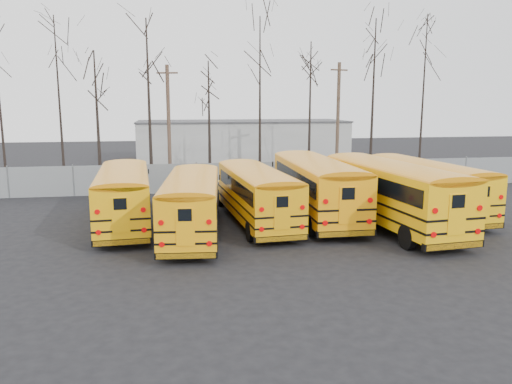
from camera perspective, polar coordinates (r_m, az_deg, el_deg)
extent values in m
plane|color=black|center=(23.26, 4.77, -4.96)|extent=(120.00, 120.00, 0.00)
cube|color=gray|center=(34.57, -0.17, 1.79)|extent=(40.00, 0.04, 2.00)
cube|color=#B9B9B4|center=(54.42, -1.61, 5.93)|extent=(22.00, 8.00, 4.00)
cylinder|color=black|center=(22.56, -17.69, -4.65)|extent=(0.32, 0.96, 0.95)
cylinder|color=black|center=(22.47, -12.24, -4.45)|extent=(0.32, 0.96, 0.95)
cylinder|color=black|center=(30.30, -16.56, -0.86)|extent=(0.32, 0.96, 0.95)
cylinder|color=black|center=(30.23, -12.52, -0.70)|extent=(0.32, 0.96, 0.95)
cube|color=#F9AD0B|center=(25.26, -14.89, -0.37)|extent=(2.87, 8.92, 2.22)
cube|color=#F9AD0B|center=(30.49, -14.57, 0.21)|extent=(2.22, 1.73, 0.95)
cube|color=black|center=(24.99, -14.95, 0.68)|extent=(2.86, 7.98, 0.66)
cube|color=black|center=(26.17, -14.77, -1.53)|extent=(3.00, 10.55, 0.09)
cube|color=black|center=(26.09, -14.82, -0.51)|extent=(3.00, 10.55, 0.09)
cube|color=black|center=(21.32, -15.06, -5.51)|extent=(2.43, 0.35, 0.26)
cube|color=black|center=(31.32, -14.49, -0.49)|extent=(2.28, 0.32, 0.25)
cube|color=#F9AD0B|center=(20.94, -15.21, -2.59)|extent=(0.71, 0.08, 1.47)
cylinder|color=#B20505|center=(21.14, -17.57, -4.44)|extent=(0.21, 0.05, 0.21)
cylinder|color=#B20505|center=(21.07, -12.68, -4.26)|extent=(0.21, 0.05, 0.21)
cylinder|color=#B20505|center=(20.95, -17.69, -2.19)|extent=(0.21, 0.05, 0.21)
cylinder|color=#B20505|center=(20.87, -12.77, -1.99)|extent=(0.21, 0.05, 0.21)
cylinder|color=black|center=(20.28, -10.73, -6.03)|extent=(0.35, 0.95, 0.93)
cylinder|color=black|center=(20.14, -4.78, -5.99)|extent=(0.35, 0.95, 0.93)
cylinder|color=black|center=(27.80, -8.90, -1.55)|extent=(0.35, 0.95, 0.93)
cylinder|color=black|center=(27.69, -4.58, -1.50)|extent=(0.35, 0.95, 0.93)
cube|color=#FFA30B|center=(22.84, -7.35, -1.29)|extent=(3.16, 8.80, 2.18)
cube|color=#FFA30B|center=(27.95, -6.74, -0.46)|extent=(2.23, 1.77, 0.93)
cube|color=black|center=(22.57, -7.41, -0.17)|extent=(3.11, 7.88, 0.65)
cube|color=black|center=(23.75, -7.21, -2.49)|extent=(3.35, 10.38, 0.08)
cube|color=black|center=(23.66, -7.23, -1.40)|extent=(3.35, 10.38, 0.08)
cube|color=black|center=(19.05, -7.99, -7.16)|extent=(2.38, 0.44, 0.26)
cube|color=black|center=(28.78, -6.65, -1.18)|extent=(2.23, 0.41, 0.24)
cube|color=#FFA30B|center=(18.65, -8.09, -4.00)|extent=(0.69, 0.11, 1.43)
cylinder|color=#B20505|center=(18.90, -10.72, -5.93)|extent=(0.21, 0.06, 0.20)
cylinder|color=#B20505|center=(18.77, -5.35, -5.90)|extent=(0.21, 0.06, 0.20)
cylinder|color=#B20505|center=(18.68, -10.81, -3.47)|extent=(0.21, 0.06, 0.20)
cylinder|color=#B20505|center=(18.55, -5.40, -3.43)|extent=(0.21, 0.06, 0.20)
cylinder|color=black|center=(22.03, -0.65, -4.53)|extent=(0.33, 0.95, 0.93)
cylinder|color=black|center=(22.59, 4.58, -4.19)|extent=(0.33, 0.95, 0.93)
cylinder|color=black|center=(29.52, -4.15, -0.75)|extent=(0.33, 0.95, 0.93)
cylinder|color=black|center=(29.94, -0.17, -0.57)|extent=(0.33, 0.95, 0.93)
cube|color=#EE9F0B|center=(24.91, 0.10, -0.21)|extent=(2.96, 8.82, 2.19)
cube|color=#EE9F0B|center=(29.94, -2.28, 0.33)|extent=(2.21, 1.73, 0.93)
cube|color=black|center=(24.65, 0.21, 0.83)|extent=(2.93, 7.89, 0.65)
cube|color=black|center=(25.79, -0.33, -1.38)|extent=(3.11, 10.42, 0.08)
cube|color=black|center=(25.70, -0.33, -0.36)|extent=(3.11, 10.42, 0.08)
cube|color=black|center=(21.18, 2.90, -5.28)|extent=(2.40, 0.38, 0.26)
cube|color=black|center=(30.75, -2.56, -0.38)|extent=(2.25, 0.35, 0.24)
cube|color=#EE9F0B|center=(20.81, 3.01, -2.38)|extent=(0.70, 0.09, 1.45)
cylinder|color=#B20505|center=(20.72, 0.65, -4.28)|extent=(0.21, 0.05, 0.21)
cylinder|color=#B20505|center=(21.22, 5.30, -3.98)|extent=(0.21, 0.05, 0.21)
cylinder|color=#B20505|center=(20.53, 0.66, -2.02)|extent=(0.21, 0.05, 0.21)
cylinder|color=#B20505|center=(21.03, 5.33, -1.76)|extent=(0.21, 0.05, 0.21)
cylinder|color=black|center=(22.97, 6.37, -3.83)|extent=(0.31, 1.05, 1.04)
cylinder|color=black|center=(23.69, 11.89, -3.56)|extent=(0.31, 1.05, 1.04)
cylinder|color=black|center=(31.31, 2.19, 0.00)|extent=(0.31, 1.05, 1.04)
cylinder|color=black|center=(31.84, 6.35, 0.12)|extent=(0.31, 1.05, 1.04)
cube|color=#FF9E0B|center=(26.23, 6.98, 0.65)|extent=(2.76, 9.74, 2.45)
cube|color=#FF9E0B|center=(31.82, 4.15, 1.10)|extent=(2.37, 1.81, 1.04)
cube|color=black|center=(25.94, 7.13, 1.76)|extent=(2.78, 8.69, 0.73)
cube|color=black|center=(27.20, 6.44, -0.61)|extent=(2.82, 11.53, 0.09)
cube|color=black|center=(27.11, 6.46, 0.47)|extent=(2.82, 11.53, 0.09)
cube|color=black|center=(22.07, 10.26, -4.66)|extent=(2.67, 0.27, 0.29)
cube|color=black|center=(32.72, 3.81, 0.34)|extent=(2.51, 0.25, 0.27)
cube|color=#FF9E0B|center=(21.68, 10.46, -1.54)|extent=(0.78, 0.05, 1.62)
cylinder|color=#B20505|center=(21.53, 7.91, -3.54)|extent=(0.23, 0.05, 0.23)
cylinder|color=#B20505|center=(22.17, 12.83, -3.30)|extent=(0.23, 0.05, 0.23)
cylinder|color=#B20505|center=(21.32, 7.97, -1.09)|extent=(0.23, 0.05, 0.23)
cylinder|color=#B20505|center=(21.97, 12.93, -0.92)|extent=(0.23, 0.05, 0.23)
cylinder|color=black|center=(21.83, 16.92, -4.95)|extent=(0.39, 1.08, 1.06)
cylinder|color=black|center=(23.16, 21.98, -4.39)|extent=(0.39, 1.08, 1.06)
cylinder|color=black|center=(29.55, 7.84, -0.68)|extent=(0.39, 1.08, 1.06)
cylinder|color=black|center=(30.55, 11.99, -0.46)|extent=(0.39, 1.08, 1.06)
cube|color=#FFB40B|center=(25.05, 15.27, -0.02)|extent=(3.53, 10.06, 2.49)
cube|color=#FFB40B|center=(30.27, 9.69, 0.54)|extent=(2.54, 2.01, 1.06)
cube|color=black|center=(24.78, 15.58, 1.16)|extent=(3.48, 9.01, 0.74)
cube|color=black|center=(25.96, 14.20, -1.35)|extent=(3.73, 11.88, 0.10)
cube|color=black|center=(25.86, 14.25, -0.20)|extent=(3.73, 11.88, 0.10)
cube|color=black|center=(21.41, 21.60, -5.67)|extent=(2.72, 0.48, 0.30)
cube|color=black|center=(31.13, 9.01, -0.26)|extent=(2.55, 0.44, 0.28)
cube|color=#FFB40B|center=(21.02, 22.01, -2.41)|extent=(0.80, 0.11, 1.64)
cylinder|color=#B20505|center=(20.60, 19.64, -4.63)|extent=(0.24, 0.06, 0.23)
cylinder|color=#B20505|center=(21.79, 24.03, -4.13)|extent=(0.24, 0.06, 0.23)
cylinder|color=#B20505|center=(20.39, 19.80, -2.03)|extent=(0.24, 0.06, 0.23)
cylinder|color=#B20505|center=(21.59, 24.21, -1.68)|extent=(0.24, 0.06, 0.23)
cylinder|color=black|center=(25.53, 20.56, -3.09)|extent=(0.35, 0.99, 0.97)
cylinder|color=black|center=(26.84, 24.38, -2.73)|extent=(0.35, 0.99, 0.97)
cylinder|color=black|center=(32.35, 12.28, 0.04)|extent=(0.35, 0.99, 0.97)
cylinder|color=black|center=(33.39, 15.63, 0.21)|extent=(0.35, 0.99, 0.97)
cube|color=#FFB80B|center=(28.47, 18.87, 0.67)|extent=(3.19, 9.18, 2.28)
cube|color=#FFB80B|center=(33.07, 13.74, 1.05)|extent=(2.31, 1.83, 0.97)
cube|color=black|center=(28.24, 19.15, 1.62)|extent=(3.15, 8.22, 0.68)
cube|color=black|center=(29.26, 17.91, -0.42)|extent=(3.37, 10.84, 0.09)
cube|color=black|center=(29.18, 17.96, 0.51)|extent=(3.37, 10.84, 0.09)
cube|color=black|center=(25.22, 24.23, -3.62)|extent=(2.49, 0.43, 0.27)
cube|color=black|center=(33.83, 13.08, 0.36)|extent=(2.33, 0.39, 0.25)
cube|color=#FFB80B|center=(24.91, 24.57, -1.07)|extent=(0.73, 0.10, 1.50)
cylinder|color=#B20505|center=(24.47, 22.80, -2.75)|extent=(0.22, 0.06, 0.21)
cylinder|color=#B20505|center=(25.62, 26.07, -2.44)|extent=(0.22, 0.06, 0.21)
cylinder|color=#B20505|center=(24.30, 22.94, -0.75)|extent=(0.22, 0.06, 0.21)
cylinder|color=#B20505|center=(25.46, 26.23, -0.53)|extent=(0.22, 0.06, 0.21)
cylinder|color=brown|center=(37.55, -9.93, 7.48)|extent=(0.27, 0.27, 8.74)
cube|color=brown|center=(37.57, -10.12, 13.26)|extent=(1.54, 0.47, 0.12)
cylinder|color=brown|center=(43.48, 9.34, 8.26)|extent=(0.29, 0.29, 9.36)
cube|color=brown|center=(43.54, 9.49, 13.60)|extent=(1.63, 0.61, 0.12)
cone|color=black|center=(40.06, -21.56, 9.59)|extent=(0.26, 0.26, 12.24)
cone|color=black|center=(37.28, -17.66, 7.80)|extent=(0.26, 0.26, 9.61)
cone|color=black|center=(35.99, -12.12, 9.64)|extent=(0.26, 0.26, 11.70)
cone|color=black|center=(38.64, -5.37, 7.95)|extent=(0.26, 0.26, 9.14)
cone|color=black|center=(37.15, 0.45, 10.21)|extent=(0.26, 0.26, 12.12)
cone|color=black|center=(39.97, 6.17, 9.12)|extent=(0.26, 0.26, 10.68)
cone|color=black|center=(41.07, 13.21, 10.16)|extent=(0.26, 0.26, 12.43)
cone|color=black|center=(43.03, 18.54, 10.21)|extent=(0.26, 0.26, 12.90)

